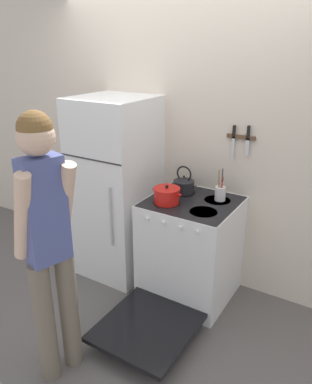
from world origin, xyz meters
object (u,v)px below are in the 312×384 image
Objects in this scene: dutch_oven_pot at (167,195)px; utensil_jar at (220,193)px; tea_kettle at (184,185)px; stove_range at (188,251)px; refrigerator at (116,189)px; person at (48,239)px.

utensil_jar reaches higher than dutch_oven_pot.
stove_range is at bearing -48.92° from tea_kettle.
refrigerator is 0.67m from tea_kettle.
utensil_jar reaches higher than tea_kettle.
refrigerator reaches higher than utensil_jar.
dutch_oven_pot is at bearing -13.03° from refrigerator.
dutch_oven_pot is 0.45m from utensil_jar.
refrigerator is at bearing -168.75° from tea_kettle.
tea_kettle is (0.01, 0.27, 0.01)m from dutch_oven_pot.
person is (-0.20, -1.37, 0.05)m from tea_kettle.
dutch_oven_pot is at bearing 6.23° from person.
person is at bearing -111.37° from utensil_jar.
refrigerator is 1.00m from utensil_jar.
person reaches higher than tea_kettle.
person is (-0.54, -1.38, 0.05)m from utensil_jar.
dutch_oven_pot is 1.11m from person.
utensil_jar is (0.98, 0.14, 0.12)m from refrigerator.
utensil_jar is at bearing 38.93° from dutch_oven_pot.
person reaches higher than stove_range.
utensil_jar is at bearing -5.29° from person.
utensil_jar is at bearing 1.18° from tea_kettle.
refrigerator is at bearing 166.97° from dutch_oven_pot.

